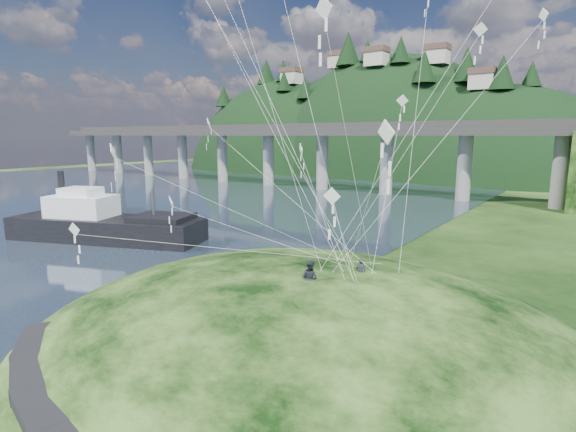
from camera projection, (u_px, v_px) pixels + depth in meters
The scene contains 10 objects.
ground at pixel (182, 332), 28.36m from camera, with size 320.00×320.00×0.00m, color black.
water at pixel (58, 195), 93.50m from camera, with size 240.00×240.00×0.00m, color #29374B.
grass_hill at pixel (304, 379), 25.67m from camera, with size 36.00×32.00×13.00m.
footpath at pixel (111, 426), 15.92m from camera, with size 22.29×5.84×0.83m.
bridge at pixel (344, 147), 97.93m from camera, with size 160.00×11.00×15.00m.
far_ridge at pixel (372, 194), 152.52m from camera, with size 153.00×70.00×94.50m.
work_barge at pixel (103, 223), 52.96m from camera, with size 23.82×14.27×8.09m.
wooden_dock at pixel (204, 286), 35.74m from camera, with size 13.74×6.36×0.98m.
kite_flyers at pixel (320, 260), 23.27m from camera, with size 2.33×3.46×1.99m.
kite_swarm at pixel (283, 55), 23.27m from camera, with size 20.02×17.12×19.93m.
Camera 1 is at (20.92, -17.78, 12.26)m, focal length 28.00 mm.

